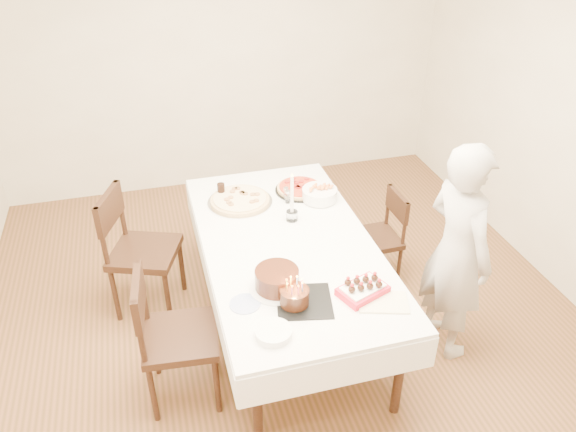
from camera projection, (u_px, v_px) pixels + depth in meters
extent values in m
plane|color=#51381C|center=(290.00, 334.00, 4.14)|extent=(5.00, 5.00, 0.00)
cube|color=beige|center=(221.00, 56.00, 5.45)|extent=(4.50, 0.04, 2.70)
cube|color=silver|center=(288.00, 285.00, 4.03)|extent=(1.14, 2.14, 0.75)
imported|color=beige|center=(457.00, 252.00, 3.67)|extent=(0.47, 0.63, 1.57)
cylinder|color=beige|center=(240.00, 200.00, 4.26)|extent=(0.64, 0.64, 0.04)
cylinder|color=red|center=(300.00, 188.00, 4.42)|extent=(0.46, 0.46, 0.04)
cube|color=#B21E1E|center=(307.00, 193.00, 4.40)|extent=(0.23, 0.23, 0.01)
cylinder|color=white|center=(320.00, 194.00, 4.28)|extent=(0.35, 0.35, 0.09)
cylinder|color=white|center=(292.00, 197.00, 3.97)|extent=(0.09, 0.09, 0.39)
cylinder|color=black|center=(221.00, 190.00, 4.33)|extent=(0.07, 0.07, 0.11)
cylinder|color=#36180D|center=(277.00, 280.00, 3.38)|extent=(0.43, 0.43, 0.13)
cube|color=black|center=(304.00, 302.00, 3.31)|extent=(0.38, 0.38, 0.01)
cylinder|color=#32190D|center=(294.00, 292.00, 3.24)|extent=(0.20, 0.20, 0.16)
cube|color=beige|center=(383.00, 303.00, 3.30)|extent=(0.34, 0.27, 0.02)
cylinder|color=white|center=(273.00, 332.00, 3.07)|extent=(0.25, 0.25, 0.04)
cylinder|color=white|center=(245.00, 304.00, 3.29)|extent=(0.22, 0.22, 0.01)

